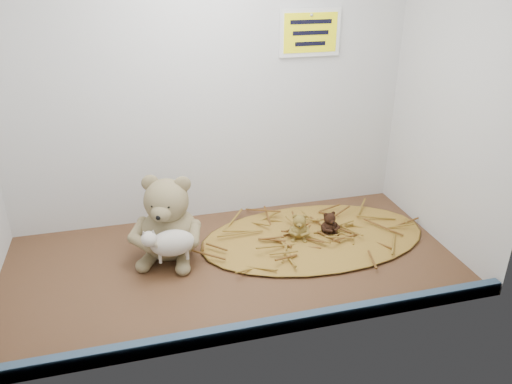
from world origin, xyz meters
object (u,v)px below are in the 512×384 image
object	(u,v)px
mini_teddy_brown	(329,222)
toy_lamb	(173,243)
mini_teddy_tan	(299,225)
main_teddy	(168,217)

from	to	relation	value
mini_teddy_brown	toy_lamb	bearing A→B (deg)	-178.91
toy_lamb	mini_teddy_tan	xyz separation A→B (cm)	(36.63, 7.12, -3.90)
toy_lamb	mini_teddy_brown	distance (cm)	46.65
main_teddy	mini_teddy_brown	world-z (taller)	main_teddy
mini_teddy_tan	main_teddy	bearing A→B (deg)	-162.05
toy_lamb	mini_teddy_tan	bearing A→B (deg)	10.99
toy_lamb	mini_teddy_brown	size ratio (longest dim) A/B	2.13
main_teddy	mini_teddy_tan	bearing A→B (deg)	19.11
main_teddy	mini_teddy_tan	size ratio (longest dim) A/B	3.12
main_teddy	toy_lamb	xyz separation A→B (cm)	(0.00, -8.54, -2.91)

